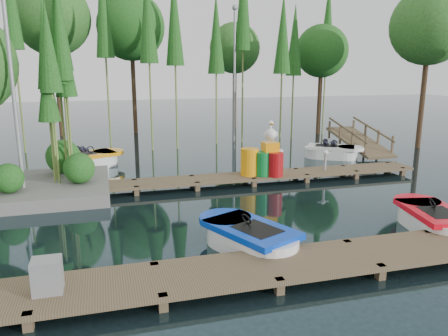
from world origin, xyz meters
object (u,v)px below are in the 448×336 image
object	(u,v)px
boat_red	(432,220)
utility_cabinet	(47,276)
boat_yellow_far	(89,160)
drum_cluster	(271,159)
yellow_barrel	(250,162)
boat_blue	(249,239)

from	to	relation	value
boat_red	utility_cabinet	distance (m)	9.19
boat_yellow_far	drum_cluster	bearing A→B (deg)	-36.44
boat_yellow_far	yellow_barrel	xyz separation A→B (m)	(5.65, -4.22, 0.48)
boat_yellow_far	utility_cabinet	bearing A→B (deg)	-94.15
boat_blue	utility_cabinet	distance (m)	4.38
yellow_barrel	boat_red	bearing A→B (deg)	-61.79
boat_red	yellow_barrel	distance (m)	6.44
boat_blue	drum_cluster	xyz separation A→B (m)	(2.67, 5.44, 0.61)
utility_cabinet	drum_cluster	world-z (taller)	drum_cluster
boat_red	drum_cluster	distance (m)	5.99
yellow_barrel	utility_cabinet	bearing A→B (deg)	-130.82
boat_blue	utility_cabinet	bearing A→B (deg)	174.61
boat_red	utility_cabinet	xyz separation A→B (m)	(-9.08, -1.34, 0.34)
boat_blue	yellow_barrel	xyz separation A→B (m)	(1.91, 5.59, 0.51)
boat_blue	yellow_barrel	bearing A→B (deg)	46.91
boat_red	boat_yellow_far	size ratio (longest dim) A/B	0.91
utility_cabinet	drum_cluster	distance (m)	9.66
boat_blue	utility_cabinet	xyz separation A→B (m)	(-4.14, -1.41, 0.33)
boat_red	yellow_barrel	xyz separation A→B (m)	(-3.03, 5.66, 0.53)
utility_cabinet	drum_cluster	bearing A→B (deg)	45.16
utility_cabinet	boat_red	bearing A→B (deg)	8.41
boat_blue	utility_cabinet	world-z (taller)	utility_cabinet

